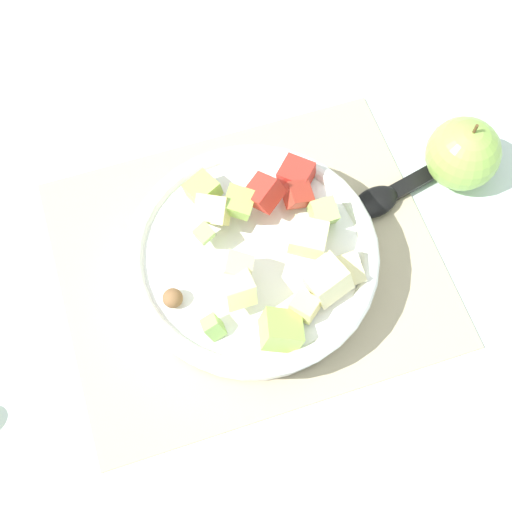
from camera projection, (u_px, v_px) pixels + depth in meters
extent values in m
plane|color=silver|center=(249.00, 263.00, 0.75)|extent=(2.40, 2.40, 0.00)
cube|color=tan|center=(249.00, 262.00, 0.74)|extent=(0.41, 0.34, 0.01)
cylinder|color=white|center=(256.00, 262.00, 0.71)|extent=(0.24, 0.24, 0.05)
torus|color=white|center=(256.00, 252.00, 0.69)|extent=(0.26, 0.26, 0.02)
cube|color=#A3CC6B|center=(204.00, 233.00, 0.67)|extent=(0.02, 0.03, 0.03)
cube|color=#93C160|center=(213.00, 327.00, 0.65)|extent=(0.02, 0.02, 0.03)
cube|color=red|center=(296.00, 174.00, 0.72)|extent=(0.05, 0.04, 0.02)
cube|color=#9EC656|center=(203.00, 190.00, 0.71)|extent=(0.04, 0.04, 0.03)
cube|color=beige|center=(237.00, 288.00, 0.64)|extent=(0.03, 0.04, 0.04)
cube|color=#E5D684|center=(213.00, 210.00, 0.68)|extent=(0.05, 0.05, 0.04)
cube|color=#E5D684|center=(305.00, 306.00, 0.65)|extent=(0.03, 0.03, 0.02)
cube|color=beige|center=(327.00, 280.00, 0.66)|extent=(0.05, 0.05, 0.04)
cube|color=beige|center=(237.00, 266.00, 0.65)|extent=(0.04, 0.04, 0.03)
cube|color=beige|center=(347.00, 270.00, 0.68)|extent=(0.03, 0.04, 0.04)
cube|color=#BC3828|center=(298.00, 194.00, 0.70)|extent=(0.03, 0.03, 0.03)
cube|color=#A3CC6B|center=(325.00, 216.00, 0.69)|extent=(0.03, 0.03, 0.04)
cube|color=red|center=(264.00, 193.00, 0.68)|extent=(0.05, 0.05, 0.04)
cube|color=#9EC656|center=(283.00, 330.00, 0.65)|extent=(0.05, 0.05, 0.04)
cube|color=beige|center=(308.00, 238.00, 0.67)|extent=(0.05, 0.05, 0.03)
cube|color=#9EC656|center=(238.00, 202.00, 0.68)|extent=(0.04, 0.04, 0.03)
sphere|color=brown|center=(173.00, 298.00, 0.66)|extent=(0.03, 0.03, 0.03)
ellipsoid|color=black|center=(375.00, 202.00, 0.76)|extent=(0.06, 0.05, 0.01)
cube|color=black|center=(440.00, 167.00, 0.79)|extent=(0.15, 0.05, 0.01)
sphere|color=#8CB74C|center=(463.00, 154.00, 0.76)|extent=(0.08, 0.08, 0.08)
cylinder|color=brown|center=(475.00, 129.00, 0.71)|extent=(0.00, 0.00, 0.01)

